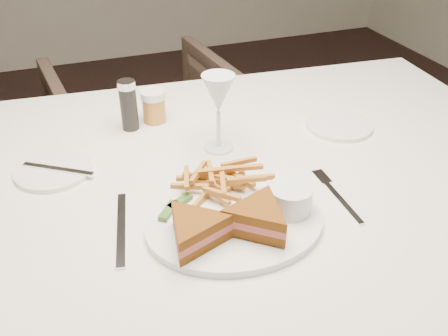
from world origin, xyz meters
name	(u,v)px	position (x,y,z in m)	size (l,w,h in m)	color
ground	(149,327)	(0.00, 0.00, 0.00)	(5.00, 5.00, 0.00)	black
table	(217,301)	(0.14, -0.29, 0.38)	(1.51, 1.00, 0.75)	silver
chair_far	(148,133)	(0.18, 0.66, 0.35)	(0.68, 0.63, 0.69)	#49372C
table_setting	(219,179)	(0.12, -0.36, 0.79)	(0.83, 0.65, 0.18)	white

